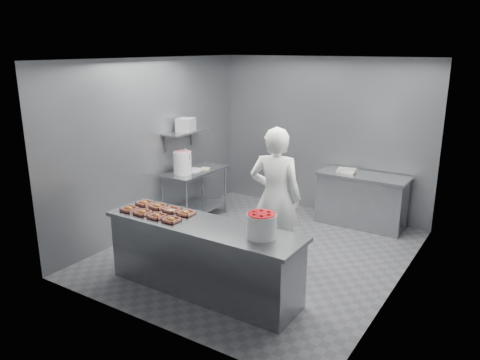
# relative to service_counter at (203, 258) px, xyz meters

# --- Properties ---
(floor) EXTENTS (4.50, 4.50, 0.00)m
(floor) POSITION_rel_service_counter_xyz_m (0.00, 1.35, -0.45)
(floor) COLOR #4C4C51
(floor) RESTS_ON ground
(ceiling) EXTENTS (4.50, 4.50, 0.00)m
(ceiling) POSITION_rel_service_counter_xyz_m (0.00, 1.35, 2.35)
(ceiling) COLOR white
(ceiling) RESTS_ON wall_back
(wall_back) EXTENTS (4.00, 0.04, 2.80)m
(wall_back) POSITION_rel_service_counter_xyz_m (0.00, 3.60, 0.95)
(wall_back) COLOR slate
(wall_back) RESTS_ON ground
(wall_left) EXTENTS (0.04, 4.50, 2.80)m
(wall_left) POSITION_rel_service_counter_xyz_m (-2.00, 1.35, 0.95)
(wall_left) COLOR slate
(wall_left) RESTS_ON ground
(wall_right) EXTENTS (0.04, 4.50, 2.80)m
(wall_right) POSITION_rel_service_counter_xyz_m (2.00, 1.35, 0.95)
(wall_right) COLOR slate
(wall_right) RESTS_ON ground
(service_counter) EXTENTS (2.60, 0.70, 0.90)m
(service_counter) POSITION_rel_service_counter_xyz_m (0.00, 0.00, 0.00)
(service_counter) COLOR slate
(service_counter) RESTS_ON ground
(prep_table) EXTENTS (0.60, 1.20, 0.90)m
(prep_table) POSITION_rel_service_counter_xyz_m (-1.65, 1.95, 0.14)
(prep_table) COLOR slate
(prep_table) RESTS_ON ground
(back_counter) EXTENTS (1.50, 0.60, 0.90)m
(back_counter) POSITION_rel_service_counter_xyz_m (0.90, 3.25, -0.00)
(back_counter) COLOR slate
(back_counter) RESTS_ON ground
(wall_shelf) EXTENTS (0.35, 0.90, 0.03)m
(wall_shelf) POSITION_rel_service_counter_xyz_m (-1.82, 1.95, 1.10)
(wall_shelf) COLOR slate
(wall_shelf) RESTS_ON wall_left
(tray_0) EXTENTS (0.19, 0.18, 0.06)m
(tray_0) POSITION_rel_service_counter_xyz_m (-1.09, -0.14, 0.47)
(tray_0) COLOR tan
(tray_0) RESTS_ON service_counter
(tray_1) EXTENTS (0.19, 0.18, 0.06)m
(tray_1) POSITION_rel_service_counter_xyz_m (-0.85, -0.14, 0.47)
(tray_1) COLOR tan
(tray_1) RESTS_ON service_counter
(tray_2) EXTENTS (0.19, 0.18, 0.06)m
(tray_2) POSITION_rel_service_counter_xyz_m (-0.61, -0.14, 0.47)
(tray_2) COLOR tan
(tray_2) RESTS_ON service_counter
(tray_3) EXTENTS (0.19, 0.18, 0.06)m
(tray_3) POSITION_rel_service_counter_xyz_m (-0.37, -0.14, 0.47)
(tray_3) COLOR tan
(tray_3) RESTS_ON service_counter
(tray_4) EXTENTS (0.19, 0.18, 0.06)m
(tray_4) POSITION_rel_service_counter_xyz_m (-1.09, 0.14, 0.47)
(tray_4) COLOR tan
(tray_4) RESTS_ON service_counter
(tray_5) EXTENTS (0.19, 0.18, 0.06)m
(tray_5) POSITION_rel_service_counter_xyz_m (-0.85, 0.14, 0.47)
(tray_5) COLOR tan
(tray_5) RESTS_ON service_counter
(tray_6) EXTENTS (0.19, 0.18, 0.04)m
(tray_6) POSITION_rel_service_counter_xyz_m (-0.60, 0.14, 0.47)
(tray_6) COLOR tan
(tray_6) RESTS_ON service_counter
(tray_7) EXTENTS (0.19, 0.18, 0.06)m
(tray_7) POSITION_rel_service_counter_xyz_m (-0.37, 0.14, 0.47)
(tray_7) COLOR tan
(tray_7) RESTS_ON service_counter
(worker) EXTENTS (0.81, 0.64, 1.95)m
(worker) POSITION_rel_service_counter_xyz_m (0.37, 1.16, 0.52)
(worker) COLOR white
(worker) RESTS_ON ground
(strawberry_tub) EXTENTS (0.34, 0.34, 0.28)m
(strawberry_tub) POSITION_rel_service_counter_xyz_m (0.80, 0.04, 0.60)
(strawberry_tub) COLOR silver
(strawberry_tub) RESTS_ON service_counter
(glaze_bucket) EXTENTS (0.32, 0.30, 0.46)m
(glaze_bucket) POSITION_rel_service_counter_xyz_m (-1.67, 1.66, 0.65)
(glaze_bucket) COLOR silver
(glaze_bucket) RESTS_ON prep_table
(bucket_lid) EXTENTS (0.31, 0.31, 0.02)m
(bucket_lid) POSITION_rel_service_counter_xyz_m (-1.65, 1.91, 0.46)
(bucket_lid) COLOR silver
(bucket_lid) RESTS_ON prep_table
(rag) EXTENTS (0.19, 0.17, 0.02)m
(rag) POSITION_rel_service_counter_xyz_m (-1.54, 2.10, 0.46)
(rag) COLOR #CCB28C
(rag) RESTS_ON prep_table
(appliance) EXTENTS (0.33, 0.36, 0.22)m
(appliance) POSITION_rel_service_counter_xyz_m (-1.82, 1.96, 1.22)
(appliance) COLOR gray
(appliance) RESTS_ON wall_shelf
(paper_stack) EXTENTS (0.31, 0.23, 0.06)m
(paper_stack) POSITION_rel_service_counter_xyz_m (0.61, 3.25, 0.48)
(paper_stack) COLOR silver
(paper_stack) RESTS_ON back_counter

